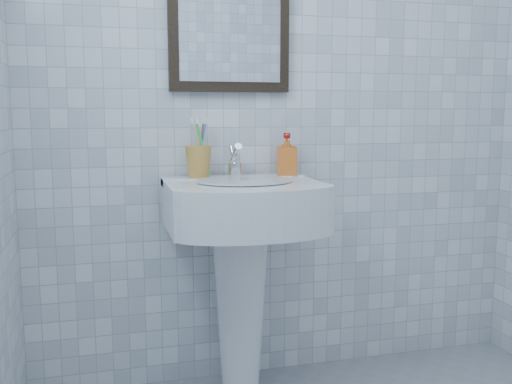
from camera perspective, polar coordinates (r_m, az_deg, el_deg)
name	(u,v)px	position (r m, az deg, el deg)	size (l,w,h in m)	color
wall_back	(286,90)	(2.48, 3.05, 10.13)	(2.20, 0.02, 2.50)	white
washbasin	(242,252)	(2.27, -1.45, -6.05)	(0.59, 0.43, 0.90)	white
faucet	(235,163)	(2.31, -2.11, 2.88)	(0.06, 0.12, 0.14)	silver
toothbrush_cup	(198,162)	(2.30, -5.78, 3.04)	(0.11, 0.11, 0.13)	gold
soap_dispenser	(287,154)	(2.39, 3.09, 3.81)	(0.08, 0.08, 0.17)	#E45816
wall_mirror	(229,14)	(2.42, -2.67, 17.32)	(0.50, 0.04, 0.62)	black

